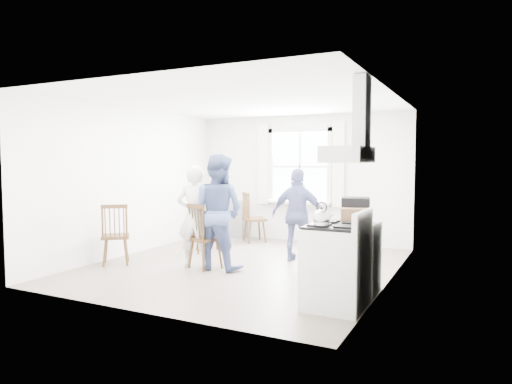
% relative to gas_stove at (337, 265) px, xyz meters
% --- Properties ---
extents(room_shell, '(4.62, 5.12, 2.64)m').
position_rel_gas_stove_xyz_m(room_shell, '(-1.91, 1.35, 0.82)').
color(room_shell, gray).
rests_on(room_shell, ground).
extents(window_assembly, '(1.88, 0.24, 1.70)m').
position_rel_gas_stove_xyz_m(window_assembly, '(-1.91, 3.80, 0.98)').
color(window_assembly, white).
rests_on(window_assembly, room_shell).
extents(range_hood, '(0.45, 0.76, 0.94)m').
position_rel_gas_stove_xyz_m(range_hood, '(0.16, -0.00, 1.42)').
color(range_hood, silver).
rests_on(range_hood, room_shell).
extents(shelf_unit, '(0.40, 0.30, 0.80)m').
position_rel_gas_stove_xyz_m(shelf_unit, '(-3.31, 3.68, -0.08)').
color(shelf_unit, slate).
rests_on(shelf_unit, ground).
extents(gas_stove, '(0.68, 0.76, 1.12)m').
position_rel_gas_stove_xyz_m(gas_stove, '(0.00, 0.00, 0.00)').
color(gas_stove, white).
rests_on(gas_stove, ground).
extents(kettle, '(0.19, 0.19, 0.27)m').
position_rel_gas_stove_xyz_m(kettle, '(-0.11, -0.23, 0.56)').
color(kettle, silver).
rests_on(kettle, gas_stove).
extents(low_cabinet, '(0.50, 0.55, 0.90)m').
position_rel_gas_stove_xyz_m(low_cabinet, '(0.07, 0.70, -0.03)').
color(low_cabinet, silver).
rests_on(low_cabinet, ground).
extents(stereo_stack, '(0.41, 0.38, 0.31)m').
position_rel_gas_stove_xyz_m(stereo_stack, '(0.03, 0.70, 0.57)').
color(stereo_stack, black).
rests_on(stereo_stack, low_cabinet).
extents(cardboard_box, '(0.34, 0.28, 0.19)m').
position_rel_gas_stove_xyz_m(cardboard_box, '(0.07, 0.47, 0.51)').
color(cardboard_box, '#926946').
rests_on(cardboard_box, low_cabinet).
extents(windsor_chair_a, '(0.61, 0.60, 1.04)m').
position_rel_gas_stove_xyz_m(windsor_chair_a, '(-2.94, 1.92, 0.15)').
color(windsor_chair_a, '#412914').
rests_on(windsor_chair_a, ground).
extents(windsor_chair_b, '(0.55, 0.55, 1.02)m').
position_rel_gas_stove_xyz_m(windsor_chair_b, '(-2.41, 0.83, 0.14)').
color(windsor_chair_b, '#412914').
rests_on(windsor_chair_b, ground).
extents(windsor_chair_c, '(0.58, 0.58, 1.00)m').
position_rel_gas_stove_xyz_m(windsor_chair_c, '(-3.74, 0.43, 0.12)').
color(windsor_chair_c, '#412914').
rests_on(windsor_chair_c, ground).
extents(person_left, '(0.73, 0.73, 1.61)m').
position_rel_gas_stove_xyz_m(person_left, '(-2.53, 0.90, 0.32)').
color(person_left, silver).
rests_on(person_left, ground).
extents(person_mid, '(0.88, 0.88, 1.77)m').
position_rel_gas_stove_xyz_m(person_mid, '(-2.18, 0.99, 0.40)').
color(person_mid, '#4A5A8A').
rests_on(person_mid, ground).
extents(person_right, '(0.99, 0.99, 1.54)m').
position_rel_gas_stove_xyz_m(person_right, '(-1.27, 2.05, 0.29)').
color(person_right, navy).
rests_on(person_right, ground).
extents(potted_plant, '(0.26, 0.26, 0.36)m').
position_rel_gas_stove_xyz_m(potted_plant, '(-1.86, 3.71, 0.55)').
color(potted_plant, '#316F34').
rests_on(potted_plant, window_assembly).
extents(windsor_chair_d, '(0.60, 0.60, 1.03)m').
position_rel_gas_stove_xyz_m(windsor_chair_d, '(-2.78, 3.24, 0.14)').
color(windsor_chair_d, '#412914').
rests_on(windsor_chair_d, ground).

